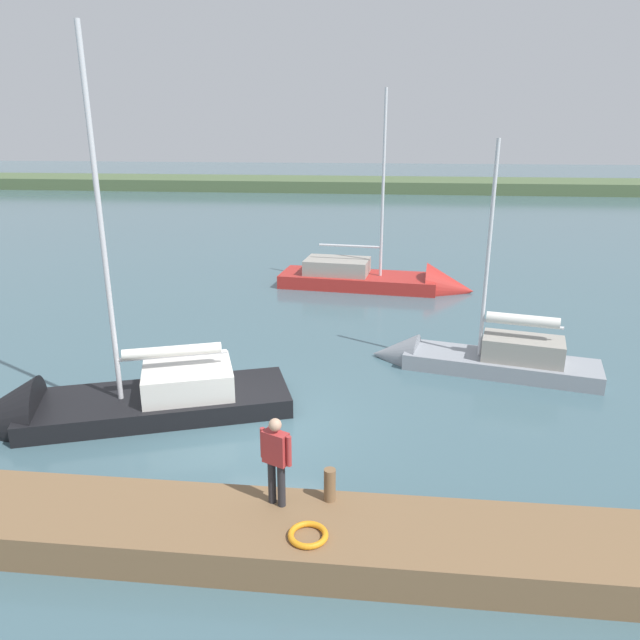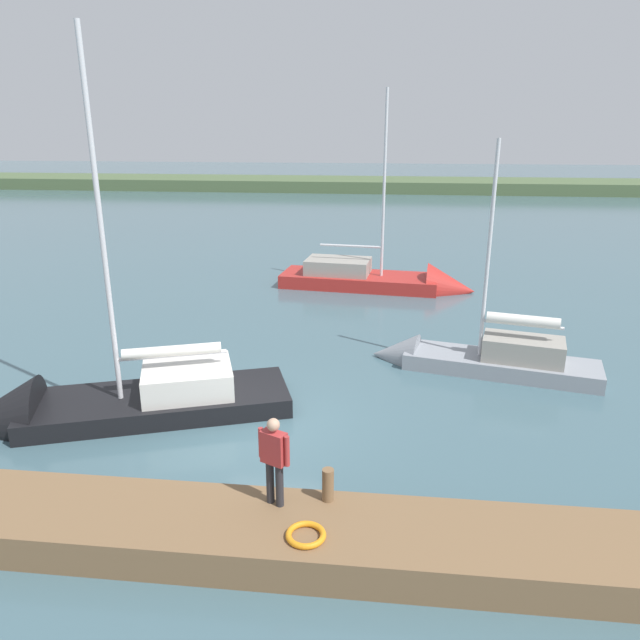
{
  "view_description": "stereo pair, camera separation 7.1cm",
  "coord_description": "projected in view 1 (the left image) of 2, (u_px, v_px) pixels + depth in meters",
  "views": [
    {
      "loc": [
        -2.72,
        12.9,
        7.0
      ],
      "look_at": [
        -1.01,
        -3.11,
        1.65
      ],
      "focal_mm": 33.34,
      "sensor_mm": 36.0,
      "label": 1
    },
    {
      "loc": [
        -2.79,
        12.89,
        7.0
      ],
      "look_at": [
        -1.01,
        -3.11,
        1.65
      ],
      "focal_mm": 33.34,
      "sensor_mm": 36.0,
      "label": 2
    }
  ],
  "objects": [
    {
      "name": "ground_plane",
      "position": [
        266.0,
        421.0,
        14.65
      ],
      "size": [
        200.0,
        200.0,
        0.0
      ],
      "primitive_type": "plane",
      "color": "#42606B"
    },
    {
      "name": "far_shoreline",
      "position": [
        359.0,
        190.0,
        65.31
      ],
      "size": [
        180.0,
        8.0,
        2.4
      ],
      "primitive_type": "cube",
      "color": "#4C603D",
      "rests_on": "ground_plane"
    },
    {
      "name": "dock_pier",
      "position": [
        214.0,
        532.0,
        10.21
      ],
      "size": [
        19.36,
        1.9,
        0.64
      ],
      "primitive_type": "cube",
      "color": "brown",
      "rests_on": "ground_plane"
    },
    {
      "name": "mooring_post_near",
      "position": [
        330.0,
        485.0,
        10.44
      ],
      "size": [
        0.21,
        0.21,
        0.61
      ],
      "primitive_type": "cylinder",
      "color": "brown",
      "rests_on": "dock_pier"
    },
    {
      "name": "life_ring_buoy",
      "position": [
        308.0,
        535.0,
        9.56
      ],
      "size": [
        0.66,
        0.66,
        0.1
      ],
      "primitive_type": "torus",
      "color": "orange",
      "rests_on": "dock_pier"
    },
    {
      "name": "sailboat_outer_mooring",
      "position": [
        388.0,
        284.0,
        26.35
      ],
      "size": [
        8.7,
        3.19,
        9.41
      ],
      "rotation": [
        0.0,
        0.0,
        3.03
      ],
      "color": "#B22823",
      "rests_on": "ground_plane"
    },
    {
      "name": "sailboat_mid_channel",
      "position": [
        99.0,
        410.0,
        14.74
      ],
      "size": [
        8.33,
        4.71,
        10.02
      ],
      "rotation": [
        0.0,
        0.0,
        0.33
      ],
      "color": "black",
      "rests_on": "ground_plane"
    },
    {
      "name": "sailboat_far_left",
      "position": [
        473.0,
        361.0,
        17.72
      ],
      "size": [
        6.79,
        2.97,
        7.3
      ],
      "rotation": [
        0.0,
        0.0,
        -0.22
      ],
      "color": "gray",
      "rests_on": "ground_plane"
    },
    {
      "name": "person_on_dock",
      "position": [
        276.0,
        456.0,
        10.14
      ],
      "size": [
        0.58,
        0.39,
        1.66
      ],
      "rotation": [
        0.0,
        0.0,
        4.26
      ],
      "color": "#28282D",
      "rests_on": "dock_pier"
    }
  ]
}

